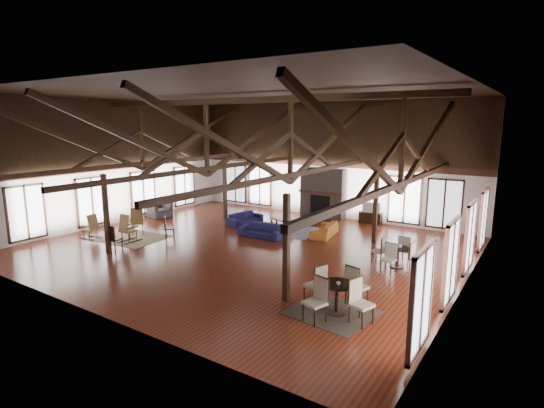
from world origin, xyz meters
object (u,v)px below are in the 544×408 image
Objects in this scene: cafe_table_near at (337,292)px; tv_console at (370,218)px; sofa_navy_left at (245,218)px; armchair at (159,210)px; sofa_navy_front at (261,230)px; sofa_orange at (325,229)px; coffee_table at (284,220)px; cafe_table_far at (398,254)px.

tv_console is at bearing 105.91° from cafe_table_near.
sofa_navy_left is 4.88m from armchair.
cafe_table_near is at bearing -44.00° from sofa_navy_front.
sofa_navy_front reaches higher than tv_console.
sofa_orange is at bearing -103.65° from tv_console.
armchair reaches higher than tv_console.
tv_console is at bearing 55.89° from sofa_navy_front.
sofa_orange is at bearing -78.32° from sofa_navy_left.
cafe_table_far reaches higher than coffee_table.
cafe_table_near is (5.94, -5.05, 0.27)m from sofa_navy_front.
cafe_table_near is 10.60m from tv_console.
coffee_table is 0.78× the size of cafe_table_far.
armchair is at bearing -147.55° from coffee_table.
cafe_table_far reaches higher than sofa_orange.
coffee_table is 1.31× the size of armchair.
coffee_table is at bearing 159.21° from cafe_table_far.
cafe_table_near is at bearing -106.01° from armchair.
sofa_navy_left is at bearing -155.28° from coffee_table.
sofa_orange is 2.08m from coffee_table.
sofa_navy_front is at bearing 174.36° from cafe_table_far.
sofa_orange is (2.20, 1.73, -0.01)m from sofa_navy_front.
armchair is 10.96m from tv_console.
sofa_navy_front is at bearing -85.66° from armchair.
armchair is at bearing 157.28° from cafe_table_near.
cafe_table_far is (6.16, -0.61, 0.19)m from sofa_navy_front.
coffee_table is at bearing -98.33° from sofa_orange.
armchair is (-4.72, -1.26, 0.09)m from sofa_navy_left.
tv_console is (-2.91, 10.19, -0.29)m from cafe_table_near.
cafe_table_far is 6.55m from tv_console.
sofa_orange reaches higher than tv_console.
coffee_table is 4.52m from tv_console.
tv_console is at bearing 118.52° from cafe_table_far.
coffee_table is 6.45m from cafe_table_far.
armchair is (-6.92, -1.40, -0.08)m from coffee_table.
sofa_orange is at bearing 149.38° from cafe_table_far.
cafe_table_far is at bearing -9.26° from sofa_navy_front.
sofa_navy_left reaches higher than coffee_table.
sofa_navy_front is at bearing -120.49° from tv_console.
cafe_table_near is at bearing 19.04° from sofa_orange.
sofa_navy_left is 0.87× the size of cafe_table_near.
sofa_navy_left is 6.25m from tv_console.
sofa_orange is (4.27, 0.20, 0.01)m from sofa_navy_left.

